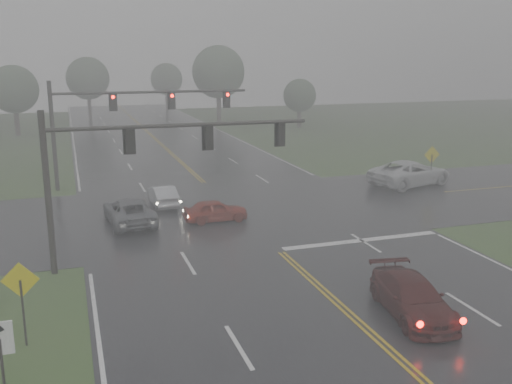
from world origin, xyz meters
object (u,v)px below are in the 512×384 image
object	(u,v)px
sedan_red	(216,221)
sedan_silver	(163,206)
signal_gantry_far	(117,112)
sedan_maroon	(411,315)
pickup_white	(409,185)
signal_gantry_near	(132,157)
car_grey	(130,224)

from	to	relation	value
sedan_red	sedan_silver	distance (m)	4.95
signal_gantry_far	sedan_red	bearing A→B (deg)	-68.74
sedan_maroon	signal_gantry_far	bearing A→B (deg)	116.83
pickup_white	signal_gantry_near	size ratio (longest dim) A/B	0.55
sedan_red	car_grey	size ratio (longest dim) A/B	0.71
sedan_maroon	sedan_red	xyz separation A→B (m)	(-3.73, 13.83, 0.00)
car_grey	sedan_silver	bearing A→B (deg)	-129.38
pickup_white	sedan_red	bearing A→B (deg)	90.75
sedan_maroon	signal_gantry_far	world-z (taller)	signal_gantry_far
sedan_silver	pickup_white	xyz separation A→B (m)	(17.85, 0.16, 0.00)
sedan_maroon	sedan_silver	size ratio (longest dim) A/B	1.21
sedan_maroon	signal_gantry_near	distance (m)	13.06
pickup_white	signal_gantry_far	bearing A→B (deg)	56.64
signal_gantry_near	pickup_white	bearing A→B (deg)	25.95
car_grey	signal_gantry_far	xyz separation A→B (m)	(0.40, 9.90, 5.28)
car_grey	pickup_white	world-z (taller)	pickup_white
sedan_silver	signal_gantry_near	distance (m)	11.36
sedan_maroon	pickup_white	xyz separation A→B (m)	(11.86, 18.40, 0.00)
car_grey	signal_gantry_near	bearing A→B (deg)	82.85
sedan_maroon	car_grey	xyz separation A→B (m)	(-8.39, 14.87, 0.00)
sedan_red	sedan_silver	size ratio (longest dim) A/B	0.93
sedan_maroon	pickup_white	bearing A→B (deg)	66.15
signal_gantry_far	signal_gantry_near	bearing A→B (deg)	-92.69
sedan_maroon	sedan_red	world-z (taller)	sedan_maroon
car_grey	signal_gantry_far	world-z (taller)	signal_gantry_far
sedan_maroon	car_grey	distance (m)	17.07
sedan_maroon	pickup_white	world-z (taller)	pickup_white
pickup_white	signal_gantry_near	world-z (taller)	signal_gantry_near
sedan_red	signal_gantry_far	distance (m)	12.87
signal_gantry_near	signal_gantry_far	bearing A→B (deg)	87.31
pickup_white	signal_gantry_near	bearing A→B (deg)	100.39
sedan_red	sedan_silver	world-z (taller)	sedan_silver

